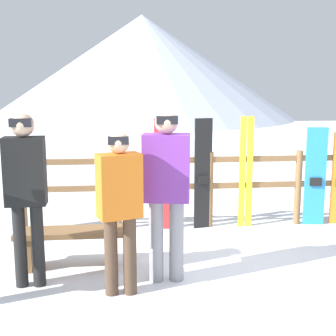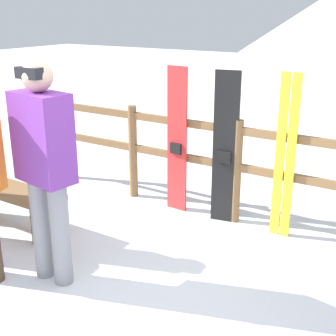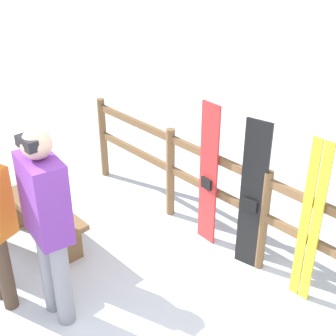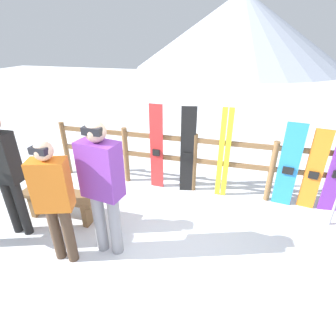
{
  "view_description": "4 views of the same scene",
  "coord_description": "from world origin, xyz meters",
  "px_view_note": "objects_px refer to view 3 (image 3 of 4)",
  "views": [
    {
      "loc": [
        -1.24,
        -4.83,
        2.08
      ],
      "look_at": [
        -0.67,
        1.03,
        1.01
      ],
      "focal_mm": 50.0,
      "sensor_mm": 36.0,
      "label": 1
    },
    {
      "loc": [
        1.84,
        -2.52,
        2.16
      ],
      "look_at": [
        -0.27,
        0.81,
        0.81
      ],
      "focal_mm": 50.0,
      "sensor_mm": 36.0,
      "label": 2
    },
    {
      "loc": [
        2.14,
        -1.53,
        3.15
      ],
      "look_at": [
        -0.66,
        1.05,
        1.12
      ],
      "focal_mm": 50.0,
      "sensor_mm": 36.0,
      "label": 3
    },
    {
      "loc": [
        0.65,
        -2.54,
        2.62
      ],
      "look_at": [
        -0.24,
        0.77,
        0.88
      ],
      "focal_mm": 28.0,
      "sensor_mm": 36.0,
      "label": 4
    }
  ],
  "objects_px": {
    "bench": "(44,216)",
    "ski_pair_yellow": "(310,224)",
    "person_purple": "(47,217)",
    "snowboard_red": "(208,176)",
    "snowboard_black_stripe": "(252,198)"
  },
  "relations": [
    {
      "from": "bench",
      "to": "snowboard_red",
      "type": "relative_size",
      "value": 0.78
    },
    {
      "from": "person_purple",
      "to": "snowboard_red",
      "type": "xyz_separation_m",
      "value": [
        0.12,
        1.78,
        -0.25
      ]
    },
    {
      "from": "bench",
      "to": "ski_pair_yellow",
      "type": "relative_size",
      "value": 0.77
    },
    {
      "from": "bench",
      "to": "person_purple",
      "type": "distance_m",
      "value": 1.34
    },
    {
      "from": "snowboard_red",
      "to": "snowboard_black_stripe",
      "type": "xyz_separation_m",
      "value": [
        0.58,
        -0.0,
        -0.0
      ]
    },
    {
      "from": "person_purple",
      "to": "snowboard_black_stripe",
      "type": "bearing_deg",
      "value": 68.68
    },
    {
      "from": "person_purple",
      "to": "ski_pair_yellow",
      "type": "xyz_separation_m",
      "value": [
        1.32,
        1.78,
        -0.24
      ]
    },
    {
      "from": "bench",
      "to": "ski_pair_yellow",
      "type": "height_order",
      "value": "ski_pair_yellow"
    },
    {
      "from": "snowboard_black_stripe",
      "to": "ski_pair_yellow",
      "type": "distance_m",
      "value": 0.63
    },
    {
      "from": "bench",
      "to": "ski_pair_yellow",
      "type": "bearing_deg",
      "value": 29.32
    },
    {
      "from": "snowboard_black_stripe",
      "to": "person_purple",
      "type": "bearing_deg",
      "value": -111.32
    },
    {
      "from": "bench",
      "to": "snowboard_black_stripe",
      "type": "xyz_separation_m",
      "value": [
        1.73,
        1.32,
        0.46
      ]
    },
    {
      "from": "person_purple",
      "to": "snowboard_black_stripe",
      "type": "xyz_separation_m",
      "value": [
        0.69,
        1.78,
        -0.25
      ]
    },
    {
      "from": "bench",
      "to": "snowboard_red",
      "type": "distance_m",
      "value": 1.82
    },
    {
      "from": "bench",
      "to": "snowboard_red",
      "type": "height_order",
      "value": "snowboard_red"
    }
  ]
}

